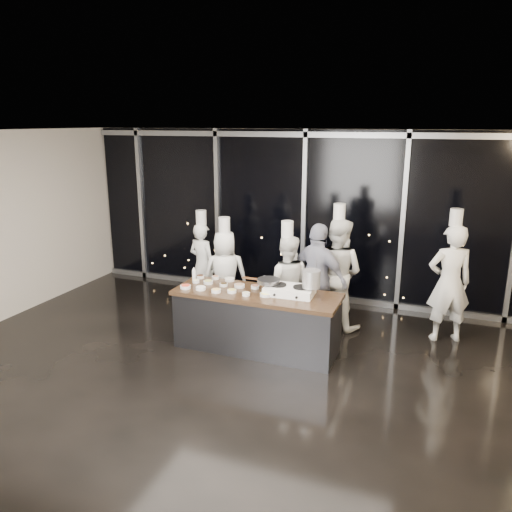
% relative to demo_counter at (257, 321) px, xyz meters
% --- Properties ---
extents(ground, '(9.00, 9.00, 0.00)m').
position_rel_demo_counter_xyz_m(ground, '(0.00, -0.90, -0.45)').
color(ground, black).
rests_on(ground, ground).
extents(room_shell, '(9.02, 7.02, 3.21)m').
position_rel_demo_counter_xyz_m(room_shell, '(0.18, -0.90, 1.79)').
color(room_shell, '#C0B4A4').
rests_on(room_shell, ground).
extents(window_wall, '(8.90, 0.11, 3.20)m').
position_rel_demo_counter_xyz_m(window_wall, '(0.00, 2.53, 1.14)').
color(window_wall, black).
rests_on(window_wall, ground).
extents(demo_counter, '(2.46, 0.86, 0.90)m').
position_rel_demo_counter_xyz_m(demo_counter, '(0.00, 0.00, 0.00)').
color(demo_counter, '#333337').
rests_on(demo_counter, ground).
extents(stove, '(0.72, 0.47, 0.14)m').
position_rel_demo_counter_xyz_m(stove, '(0.48, 0.08, 0.51)').
color(stove, white).
rests_on(stove, demo_counter).
extents(frying_pan, '(0.58, 0.34, 0.06)m').
position_rel_demo_counter_xyz_m(frying_pan, '(0.14, 0.09, 0.62)').
color(frying_pan, gray).
rests_on(frying_pan, stove).
extents(stock_pot, '(0.26, 0.26, 0.26)m').
position_rel_demo_counter_xyz_m(stock_pot, '(0.79, 0.10, 0.72)').
color(stock_pot, silver).
rests_on(stock_pot, stove).
extents(prep_bowls, '(1.42, 0.73, 0.05)m').
position_rel_demo_counter_xyz_m(prep_bowls, '(-0.56, 0.02, 0.47)').
color(prep_bowls, silver).
rests_on(prep_bowls, demo_counter).
extents(squeeze_bottle, '(0.06, 0.06, 0.21)m').
position_rel_demo_counter_xyz_m(squeeze_bottle, '(-1.14, 0.20, 0.55)').
color(squeeze_bottle, white).
rests_on(squeeze_bottle, demo_counter).
extents(chef_far_left, '(0.65, 0.51, 1.80)m').
position_rel_demo_counter_xyz_m(chef_far_left, '(-1.58, 1.36, 0.36)').
color(chef_far_left, silver).
rests_on(chef_far_left, ground).
extents(chef_left, '(0.90, 0.76, 1.79)m').
position_rel_demo_counter_xyz_m(chef_left, '(-0.94, 0.95, 0.34)').
color(chef_left, silver).
rests_on(chef_left, ground).
extents(chef_center, '(0.89, 0.76, 1.83)m').
position_rel_demo_counter_xyz_m(chef_center, '(0.20, 0.81, 0.36)').
color(chef_center, silver).
rests_on(chef_center, ground).
extents(guest, '(1.14, 0.79, 1.80)m').
position_rel_demo_counter_xyz_m(guest, '(0.69, 0.93, 0.45)').
color(guest, '#161B3D').
rests_on(guest, ground).
extents(chef_right, '(1.04, 0.90, 2.07)m').
position_rel_demo_counter_xyz_m(chef_right, '(0.91, 1.29, 0.48)').
color(chef_right, silver).
rests_on(chef_right, ground).
extents(chef_side, '(0.79, 0.66, 2.09)m').
position_rel_demo_counter_xyz_m(chef_side, '(2.64, 1.37, 0.49)').
color(chef_side, silver).
rests_on(chef_side, ground).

